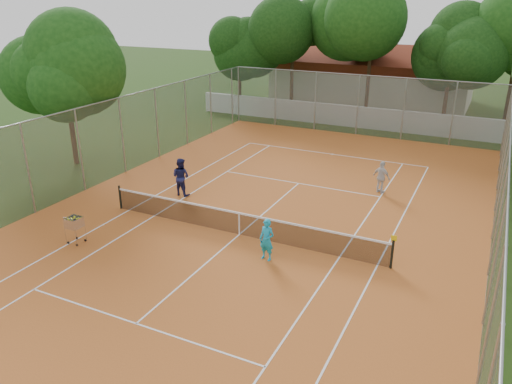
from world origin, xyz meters
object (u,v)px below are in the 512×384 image
at_px(player_near, 267,240).
at_px(player_far_right, 382,177).
at_px(player_far_left, 181,177).
at_px(clubhouse, 372,76).
at_px(ball_hopper, 75,229).
at_px(tennis_net, 239,223).

distance_m(player_near, player_far_right, 8.55).
bearing_deg(player_far_left, clubhouse, -92.32).
xyz_separation_m(player_near, ball_hopper, (-7.05, -2.05, -0.20)).
height_order(player_far_right, ball_hopper, player_far_right).
relative_size(tennis_net, player_far_right, 7.61).
distance_m(player_near, ball_hopper, 7.34).
relative_size(player_near, player_far_right, 0.99).
height_order(tennis_net, player_near, player_near).
height_order(player_far_left, ball_hopper, player_far_left).
bearing_deg(player_far_right, ball_hopper, 70.82).
xyz_separation_m(player_near, player_far_right, (2.18, 8.27, 0.00)).
bearing_deg(ball_hopper, clubhouse, 102.12).
relative_size(player_far_right, ball_hopper, 1.34).
xyz_separation_m(tennis_net, ball_hopper, (-5.26, -3.36, 0.09)).
height_order(player_near, player_far_left, player_far_left).
bearing_deg(tennis_net, player_far_right, 60.27).
bearing_deg(player_near, tennis_net, 151.57).
xyz_separation_m(tennis_net, player_far_left, (-4.44, 2.57, 0.41)).
bearing_deg(player_far_left, player_near, 151.05).
height_order(player_near, ball_hopper, player_near).
bearing_deg(player_far_right, player_near, 97.88).
bearing_deg(ball_hopper, player_far_left, 100.01).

